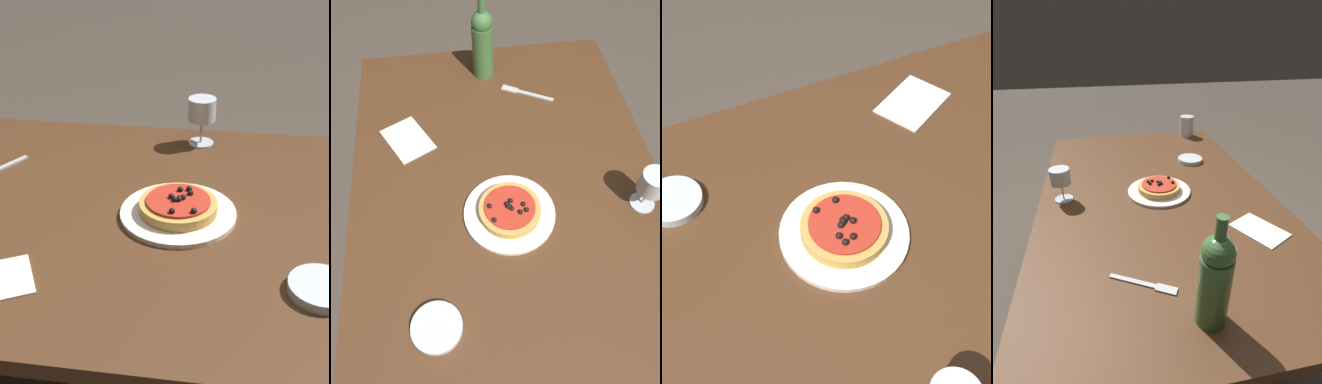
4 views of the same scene
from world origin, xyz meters
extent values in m
plane|color=#4C4238|center=(0.00, 0.00, 0.00)|extent=(14.00, 14.00, 0.00)
cube|color=#4C2D19|center=(0.00, 0.00, 0.73)|extent=(1.59, 0.97, 0.03)
cylinder|color=#4C2D19|center=(0.73, 0.42, 0.36)|extent=(0.06, 0.06, 0.72)
cylinder|color=#4C2D19|center=(0.73, -0.42, 0.36)|extent=(0.06, 0.06, 0.72)
cylinder|color=white|center=(0.01, -0.01, 0.76)|extent=(0.27, 0.27, 0.01)
cylinder|color=gold|center=(0.01, -0.01, 0.78)|extent=(0.18, 0.18, 0.03)
cylinder|color=#B72D1E|center=(0.01, -0.01, 0.79)|extent=(0.15, 0.15, 0.01)
sphere|color=black|center=(0.01, -0.01, 0.80)|extent=(0.01, 0.01, 0.01)
sphere|color=black|center=(0.05, -0.06, 0.80)|extent=(0.01, 0.01, 0.01)
sphere|color=black|center=(0.00, -0.07, 0.80)|extent=(0.01, 0.01, 0.01)
sphere|color=black|center=(0.02, -0.01, 0.80)|extent=(0.01, 0.01, 0.01)
sphere|color=black|center=(0.03, 0.03, 0.80)|extent=(0.01, 0.01, 0.01)
sphere|color=black|center=(0.01, -0.02, 0.80)|extent=(0.01, 0.01, 0.01)
sphere|color=black|center=(0.03, 0.01, 0.80)|extent=(0.01, 0.01, 0.01)
sphere|color=black|center=(0.01, 0.03, 0.80)|extent=(0.01, 0.01, 0.01)
sphere|color=black|center=(0.00, -0.02, 0.80)|extent=(0.01, 0.01, 0.01)
sphere|color=black|center=(-0.01, -0.01, 0.80)|extent=(0.01, 0.01, 0.01)
cylinder|color=silver|center=(0.03, 0.38, 0.75)|extent=(0.07, 0.07, 0.00)
cylinder|color=silver|center=(0.03, 0.38, 0.79)|extent=(0.01, 0.01, 0.07)
cylinder|color=silver|center=(0.03, 0.38, 0.86)|extent=(0.08, 0.08, 0.06)
cylinder|color=#3D6B38|center=(-0.64, -0.01, 0.85)|extent=(0.08, 0.08, 0.20)
sphere|color=#3D6B38|center=(-0.64, -0.01, 0.96)|extent=(0.08, 0.08, 0.08)
cylinder|color=#3D6B38|center=(-0.64, -0.01, 1.02)|extent=(0.03, 0.03, 0.07)
cylinder|color=silver|center=(0.71, -0.34, 0.81)|extent=(0.09, 0.09, 0.13)
cylinder|color=silver|center=(0.30, -0.24, 0.76)|extent=(0.13, 0.13, 0.02)
cube|color=#B7B7BC|center=(-0.48, 0.16, 0.75)|extent=(0.08, 0.13, 0.00)
cube|color=#B7B7BC|center=(-0.53, 0.08, 0.75)|extent=(0.05, 0.06, 0.00)
cube|color=white|center=(-0.33, -0.31, 0.75)|extent=(0.21, 0.19, 0.00)
camera|label=1|loc=(0.12, -1.04, 1.42)|focal=50.00mm
camera|label=2|loc=(0.56, -0.13, 1.70)|focal=35.00mm
camera|label=3|loc=(0.30, 0.54, 1.66)|focal=50.00mm
camera|label=4|loc=(-1.10, 0.21, 1.39)|focal=28.00mm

